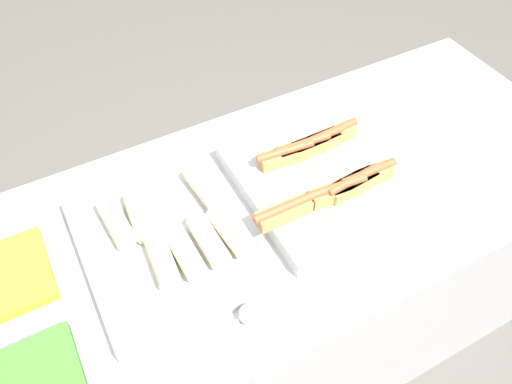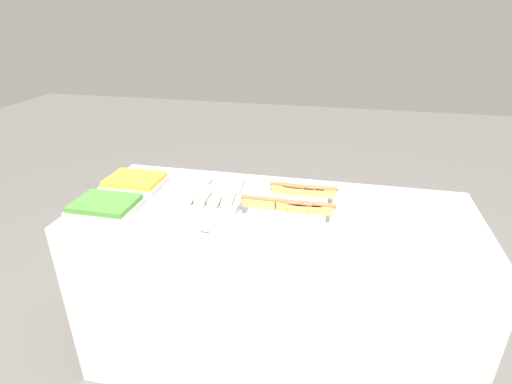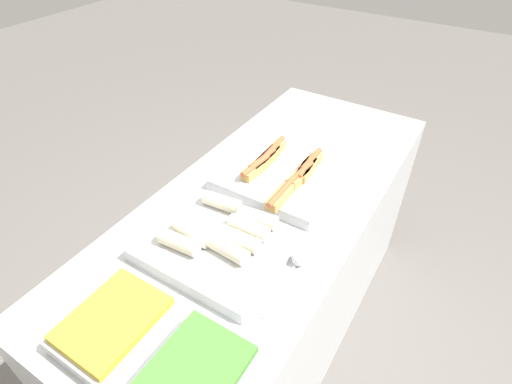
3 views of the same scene
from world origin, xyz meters
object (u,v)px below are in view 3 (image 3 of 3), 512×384
serving_spoon_near (296,264)px  tray_side_front (194,377)px  tray_hotdogs (278,178)px  tray_side_back (115,325)px  tray_wraps (218,242)px

serving_spoon_near → tray_side_front: bearing=175.0°
tray_hotdogs → tray_side_back: (-0.81, 0.05, -0.00)m
tray_side_back → serving_spoon_near: bearing=-34.4°
tray_hotdogs → serving_spoon_near: tray_hotdogs is taller
tray_wraps → tray_side_back: bearing=171.8°
tray_wraps → serving_spoon_near: bearing=-76.0°
tray_hotdogs → tray_wraps: 0.41m
tray_hotdogs → tray_side_front: bearing=-164.8°
tray_wraps → tray_side_front: size_ratio=1.58×
tray_hotdogs → tray_wraps: (-0.41, -0.00, -0.00)m
tray_side_back → serving_spoon_near: tray_side_back is taller
tray_side_front → tray_side_back: same height
tray_wraps → tray_side_back: 0.40m
tray_wraps → tray_side_front: 0.45m
tray_wraps → tray_side_back: tray_wraps is taller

